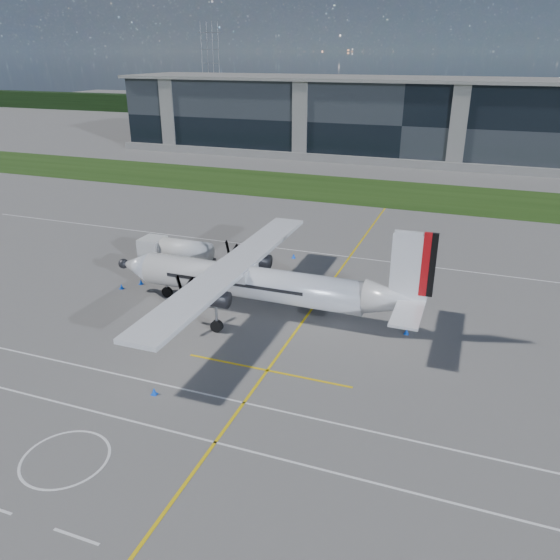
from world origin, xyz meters
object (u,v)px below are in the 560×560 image
safety_cone_nose_stbd (141,282)px  fuel_tanker_truck (171,253)px  ground_crew_person (165,267)px  baggage_tug (196,264)px  safety_cone_portwing (154,391)px  turboprop_aircraft (261,266)px  safety_cone_tail (406,331)px  pylon_west (211,68)px  safety_cone_fwd (121,286)px  safety_cone_stbdwing (294,256)px

safety_cone_nose_stbd → fuel_tanker_truck: bearing=85.1°
ground_crew_person → fuel_tanker_truck: bearing=20.5°
baggage_tug → ground_crew_person: bearing=-133.3°
safety_cone_portwing → turboprop_aircraft: bearing=81.6°
fuel_tanker_truck → baggage_tug: bearing=-7.7°
ground_crew_person → turboprop_aircraft: bearing=-106.3°
fuel_tanker_truck → ground_crew_person: 2.88m
safety_cone_portwing → safety_cone_tail: bearing=44.6°
turboprop_aircraft → ground_crew_person: size_ratio=13.73×
safety_cone_nose_stbd → safety_cone_tail: bearing=-2.9°
fuel_tanker_truck → safety_cone_portwing: (10.56, -20.07, -1.27)m
ground_crew_person → safety_cone_nose_stbd: 2.75m
turboprop_aircraft → fuel_tanker_truck: size_ratio=3.48×
safety_cone_tail → safety_cone_nose_stbd: (-24.96, 1.28, 0.00)m
ground_crew_person → safety_cone_tail: (23.65, -3.57, -0.78)m
turboprop_aircraft → safety_cone_tail: bearing=1.9°
pylon_west → safety_cone_portwing: bearing=-64.4°
safety_cone_fwd → turboprop_aircraft: bearing=-0.5°
fuel_tanker_truck → safety_cone_fwd: size_ratio=16.25×
fuel_tanker_truck → pylon_west: bearing=115.3°
ground_crew_person → pylon_west: bearing=27.6°
fuel_tanker_truck → safety_cone_fwd: bearing=-102.9°
safety_cone_fwd → safety_cone_tail: same height
turboprop_aircraft → safety_cone_portwing: turboprop_aircraft is taller
safety_cone_stbdwing → safety_cone_portwing: bearing=-90.5°
pylon_west → safety_cone_stbdwing: (77.49, -134.40, -14.75)m
safety_cone_tail → safety_cone_portwing: 19.63m
pylon_west → ground_crew_person: size_ratio=14.57×
safety_cone_stbdwing → ground_crew_person: bearing=-136.6°
turboprop_aircraft → ground_crew_person: (-11.67, 3.97, -3.21)m
baggage_tug → safety_cone_portwing: baggage_tug is taller
turboprop_aircraft → safety_cone_nose_stbd: size_ratio=56.55×
pylon_west → safety_cone_fwd: 162.05m
baggage_tug → ground_crew_person: 3.15m
pylon_west → safety_cone_portwing: size_ratio=60.00×
baggage_tug → safety_cone_tail: 22.29m
ground_crew_person → safety_cone_stbdwing: 13.69m
pylon_west → baggage_tug: size_ratio=10.56×
safety_cone_portwing → safety_cone_fwd: bearing=131.8°
fuel_tanker_truck → safety_cone_stbdwing: 12.77m
turboprop_aircraft → safety_cone_tail: 12.63m
safety_cone_stbdwing → safety_cone_fwd: bearing=-132.9°
fuel_tanker_truck → safety_cone_portwing: bearing=-62.2°
pylon_west → turboprop_aircraft: bearing=-61.8°
ground_crew_person → safety_cone_stbdwing: ground_crew_person is taller
safety_cone_fwd → safety_cone_tail: 26.03m
fuel_tanker_truck → ground_crew_person: size_ratio=3.94×
safety_cone_portwing → safety_cone_nose_stbd: bearing=126.1°
safety_cone_tail → safety_cone_portwing: size_ratio=1.00×
safety_cone_stbdwing → safety_cone_portwing: same height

